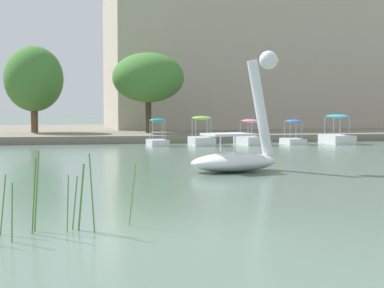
# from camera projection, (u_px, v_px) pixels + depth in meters

# --- Properties ---
(ground_plane) EXTENTS (414.85, 414.85, 0.00)m
(ground_plane) POSITION_uv_depth(u_px,v_px,m) (170.00, 240.00, 10.04)
(ground_plane) COLOR #567060
(shore_bank_far) EXTENTS (126.25, 24.92, 0.45)m
(shore_bank_far) POSITION_uv_depth(u_px,v_px,m) (93.00, 132.00, 48.21)
(shore_bank_far) COLOR slate
(shore_bank_far) RESTS_ON ground_plane
(swan_boat) EXTENTS (3.49, 2.26, 4.06)m
(swan_boat) POSITION_uv_depth(u_px,v_px,m) (239.00, 147.00, 20.72)
(swan_boat) COLOR white
(swan_boat) RESTS_ON ground_plane
(pedal_boat_teal) EXTENTS (1.11, 1.79, 1.52)m
(pedal_boat_teal) POSITION_uv_depth(u_px,v_px,m) (157.00, 138.00, 34.41)
(pedal_boat_teal) COLOR white
(pedal_boat_teal) RESTS_ON ground_plane
(pedal_boat_lime) EXTENTS (1.20, 2.15, 1.65)m
(pedal_boat_lime) POSITION_uv_depth(u_px,v_px,m) (201.00, 137.00, 34.85)
(pedal_boat_lime) COLOR white
(pedal_boat_lime) RESTS_ON ground_plane
(pedal_boat_pink) EXTENTS (1.41, 2.38, 1.46)m
(pedal_boat_pink) POSITION_uv_depth(u_px,v_px,m) (250.00, 137.00, 35.40)
(pedal_boat_pink) COLOR white
(pedal_boat_pink) RESTS_ON ground_plane
(pedal_boat_blue) EXTENTS (1.10, 1.74, 1.43)m
(pedal_boat_blue) POSITION_uv_depth(u_px,v_px,m) (293.00, 136.00, 35.84)
(pedal_boat_blue) COLOR white
(pedal_boat_blue) RESTS_ON ground_plane
(pedal_boat_cyan) EXTENTS (1.38, 2.43, 1.72)m
(pedal_boat_cyan) POSITION_uv_depth(u_px,v_px,m) (337.00, 135.00, 36.37)
(pedal_boat_cyan) COLOR white
(pedal_boat_cyan) RESTS_ON ground_plane
(tree_broadleaf_behind_dock) EXTENTS (5.72, 6.02, 5.26)m
(tree_broadleaf_behind_dock) POSITION_uv_depth(u_px,v_px,m) (148.00, 78.00, 40.60)
(tree_broadleaf_behind_dock) COLOR #423323
(tree_broadleaf_behind_dock) RESTS_ON shore_bank_far
(tree_broadleaf_right) EXTENTS (4.46, 5.17, 5.74)m
(tree_broadleaf_right) POSITION_uv_depth(u_px,v_px,m) (34.00, 79.00, 41.04)
(tree_broadleaf_right) COLOR brown
(tree_broadleaf_right) RESTS_ON shore_bank_far
(tree_sapling_by_fence) EXTENTS (6.54, 6.51, 5.93)m
(tree_sapling_by_fence) POSITION_uv_depth(u_px,v_px,m) (210.00, 82.00, 50.71)
(tree_sapling_by_fence) COLOR #4C3823
(tree_sapling_by_fence) RESTS_ON shore_bank_far
(apartment_block) EXTENTS (24.08, 11.88, 11.02)m
(apartment_block) POSITION_uv_depth(u_px,v_px,m) (250.00, 62.00, 52.40)
(apartment_block) COLOR #B2A893
(apartment_block) RESTS_ON shore_bank_far
(reed_clump_foreground) EXTENTS (2.52, 1.13, 1.38)m
(reed_clump_foreground) POSITION_uv_depth(u_px,v_px,m) (55.00, 198.00, 10.58)
(reed_clump_foreground) COLOR #4C7F33
(reed_clump_foreground) RESTS_ON ground_plane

